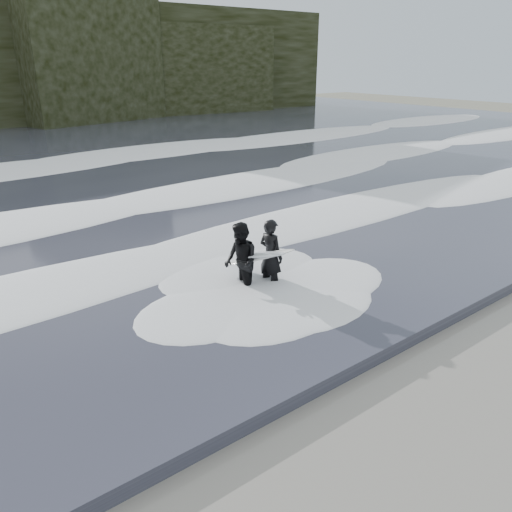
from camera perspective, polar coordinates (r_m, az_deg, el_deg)
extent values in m
cube|color=#333443|center=(32.17, -24.53, 10.38)|extent=(90.00, 52.00, 0.30)
ellipsoid|color=white|center=(14.02, -3.69, 0.78)|extent=(60.00, 3.20, 0.20)
ellipsoid|color=white|center=(19.94, -15.16, 6.48)|extent=(60.00, 4.00, 0.24)
ellipsoid|color=white|center=(28.29, -22.56, 9.99)|extent=(60.00, 4.80, 0.30)
imported|color=black|center=(12.09, 1.70, 0.02)|extent=(0.55, 0.74, 1.86)
ellipsoid|color=white|center=(11.88, 0.06, -0.18)|extent=(1.26, 2.14, 0.92)
imported|color=black|center=(11.73, -1.76, -0.64)|extent=(0.92, 1.06, 1.87)
ellipsoid|color=silver|center=(11.94, -0.13, 0.13)|extent=(0.71, 2.27, 0.85)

